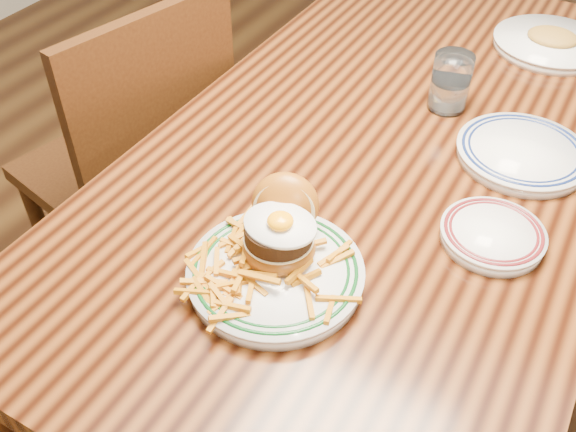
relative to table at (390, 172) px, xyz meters
The scene contains 8 objects.
floor 0.66m from the table, ahead, with size 6.00×6.00×0.00m, color black.
table is the anchor object (origin of this frame).
chair_left 0.65m from the table, behind, with size 0.52×0.52×0.93m.
main_plate 0.44m from the table, 92.69° to the right, with size 0.27×0.28×0.13m.
side_plate 0.33m from the table, 38.08° to the right, with size 0.17×0.17×0.03m.
rear_plate 0.26m from the table, 12.17° to the left, with size 0.24×0.24×0.03m.
water_glass 0.21m from the table, 71.19° to the left, with size 0.08×0.08×0.12m.
far_plate 0.55m from the table, 70.53° to the left, with size 0.27×0.27×0.05m.
Camera 1 is at (0.32, -1.00, 1.48)m, focal length 40.00 mm.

